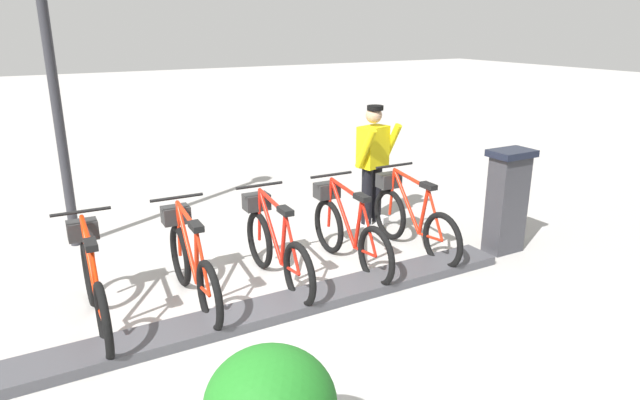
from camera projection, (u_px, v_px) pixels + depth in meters
ground_plane at (279, 312)px, 5.48m from camera, size 60.00×60.00×0.00m
dock_rail_base at (278, 307)px, 5.46m from camera, size 0.44×5.39×0.10m
payment_kiosk at (507, 200)px, 6.76m from camera, size 0.36×0.52×1.28m
bike_docked_0 at (411, 218)px, 6.85m from camera, size 1.72×0.54×1.02m
bike_docked_1 at (347, 231)px, 6.42m from camera, size 1.72×0.54×1.02m
bike_docked_2 at (275, 245)px, 5.99m from camera, size 1.72×0.54×1.02m
bike_docked_3 at (191, 263)px, 5.56m from camera, size 1.72×0.54×1.02m
bike_docked_4 at (93, 283)px, 5.14m from camera, size 1.72×0.54×1.02m
worker_near_rack at (373, 161)px, 7.65m from camera, size 0.51×0.68×1.66m
lamp_post at (44, 20)px, 6.32m from camera, size 0.32×0.32×4.22m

